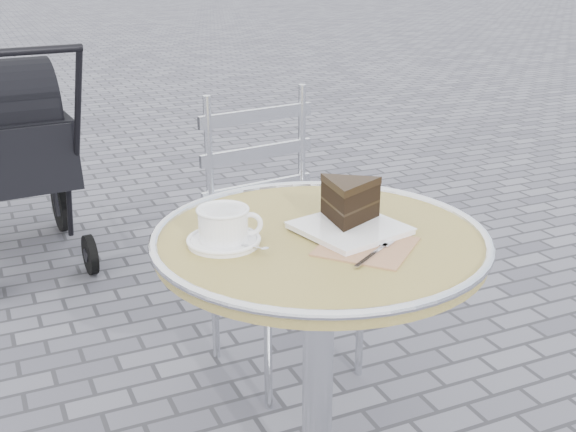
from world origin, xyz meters
name	(u,v)px	position (x,y,z in m)	size (l,w,h in m)	color
cafe_table	(319,305)	(0.00, 0.00, 0.57)	(0.72, 0.72, 0.74)	silver
cappuccino_set	(224,228)	(-0.20, 0.04, 0.77)	(0.15, 0.17, 0.08)	white
cake_plate_set	(349,207)	(0.08, 0.01, 0.78)	(0.25, 0.33, 0.11)	#A9775C
bistro_chair	(270,201)	(0.19, 0.72, 0.55)	(0.45, 0.45, 0.89)	silver
baby_stroller	(16,159)	(-0.48, 1.95, 0.44)	(0.50, 0.97, 0.98)	black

